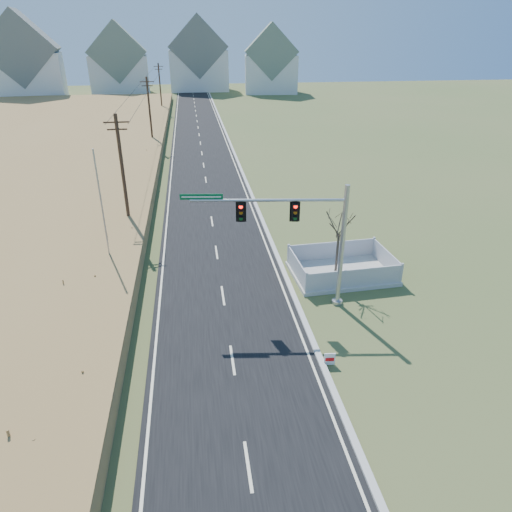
{
  "coord_description": "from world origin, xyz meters",
  "views": [
    {
      "loc": [
        -1.33,
        -19.35,
        14.13
      ],
      "look_at": [
        1.75,
        2.28,
        3.4
      ],
      "focal_mm": 32.0,
      "sensor_mm": 36.0,
      "label": 1
    }
  ],
  "objects_px": {
    "open_sign": "(330,359)",
    "bare_tree": "(340,224)",
    "traffic_signal_mast": "(309,234)",
    "fence_enclosure": "(342,271)",
    "flagpole": "(105,226)"
  },
  "relations": [
    {
      "from": "flagpole",
      "to": "bare_tree",
      "type": "bearing_deg",
      "value": -15.12
    },
    {
      "from": "fence_enclosure",
      "to": "open_sign",
      "type": "relative_size",
      "value": 10.08
    },
    {
      "from": "fence_enclosure",
      "to": "bare_tree",
      "type": "height_order",
      "value": "bare_tree"
    },
    {
      "from": "traffic_signal_mast",
      "to": "fence_enclosure",
      "type": "relative_size",
      "value": 1.35
    },
    {
      "from": "traffic_signal_mast",
      "to": "bare_tree",
      "type": "xyz_separation_m",
      "value": [
        2.35,
        1.89,
        -0.28
      ]
    },
    {
      "from": "open_sign",
      "to": "bare_tree",
      "type": "height_order",
      "value": "bare_tree"
    },
    {
      "from": "traffic_signal_mast",
      "to": "bare_tree",
      "type": "height_order",
      "value": "traffic_signal_mast"
    },
    {
      "from": "bare_tree",
      "to": "open_sign",
      "type": "bearing_deg",
      "value": -108.71
    },
    {
      "from": "fence_enclosure",
      "to": "bare_tree",
      "type": "xyz_separation_m",
      "value": [
        -0.81,
        -1.14,
        3.81
      ]
    },
    {
      "from": "fence_enclosure",
      "to": "traffic_signal_mast",
      "type": "bearing_deg",
      "value": -139.42
    },
    {
      "from": "fence_enclosure",
      "to": "bare_tree",
      "type": "bearing_deg",
      "value": -128.48
    },
    {
      "from": "flagpole",
      "to": "bare_tree",
      "type": "relative_size",
      "value": 1.59
    },
    {
      "from": "open_sign",
      "to": "flagpole",
      "type": "relative_size",
      "value": 0.08
    },
    {
      "from": "fence_enclosure",
      "to": "open_sign",
      "type": "bearing_deg",
      "value": -114.49
    },
    {
      "from": "bare_tree",
      "to": "flagpole",
      "type": "bearing_deg",
      "value": 164.88
    }
  ]
}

